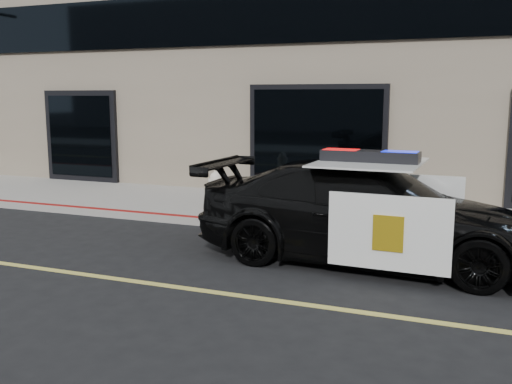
% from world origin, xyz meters
% --- Properties ---
extents(ground, '(120.00, 120.00, 0.00)m').
position_xyz_m(ground, '(0.00, 0.00, 0.00)').
color(ground, black).
rests_on(ground, ground).
extents(sidewalk_n, '(60.00, 3.50, 0.15)m').
position_xyz_m(sidewalk_n, '(0.00, 5.25, 0.07)').
color(sidewalk_n, gray).
rests_on(sidewalk_n, ground).
extents(police_car, '(2.66, 5.53, 1.77)m').
position_xyz_m(police_car, '(1.15, 2.22, 0.79)').
color(police_car, black).
rests_on(police_car, ground).
extents(fire_hydrant, '(0.38, 0.52, 0.83)m').
position_xyz_m(fire_hydrant, '(-2.61, 4.57, 0.54)').
color(fire_hydrant, silver).
rests_on(fire_hydrant, sidewalk_n).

